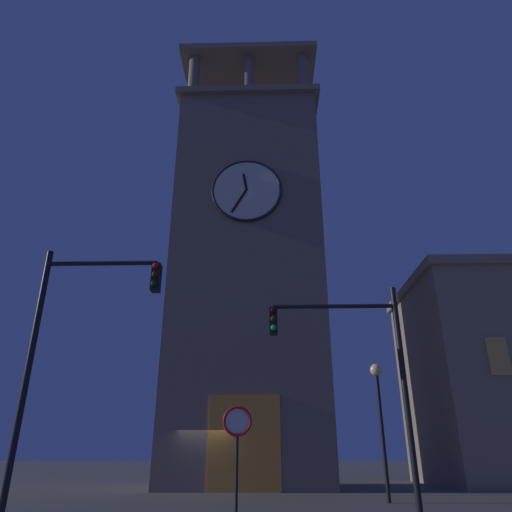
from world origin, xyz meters
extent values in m
plane|color=#56544F|center=(0.00, 0.00, 0.00)|extent=(200.00, 200.00, 0.00)
cube|color=#75665B|center=(-1.76, -2.85, 10.85)|extent=(8.16, 6.59, 21.70)
cube|color=#75665B|center=(-1.76, -2.85, 21.90)|extent=(8.76, 7.19, 0.40)
cylinder|color=#75665B|center=(-5.24, -0.16, 23.66)|extent=(0.70, 0.70, 3.11)
cylinder|color=#75665B|center=(-1.76, -0.16, 23.66)|extent=(0.70, 0.70, 3.11)
cylinder|color=#75665B|center=(1.72, -0.16, 23.66)|extent=(0.70, 0.70, 3.11)
cylinder|color=#75665B|center=(-5.24, -5.54, 23.66)|extent=(0.70, 0.70, 3.11)
cylinder|color=#75665B|center=(-1.76, -5.54, 23.66)|extent=(0.70, 0.70, 3.11)
cylinder|color=#75665B|center=(1.72, -5.54, 23.66)|extent=(0.70, 0.70, 3.11)
cube|color=#75665B|center=(-1.76, -2.85, 25.42)|extent=(8.76, 7.19, 0.40)
cylinder|color=black|center=(-1.76, -2.85, 26.86)|extent=(0.12, 0.12, 2.48)
cylinder|color=silver|center=(-1.76, 0.50, 14.83)|extent=(3.73, 0.12, 3.73)
torus|color=black|center=(-1.76, 0.52, 14.83)|extent=(3.89, 0.16, 3.89)
cube|color=black|center=(-1.67, 0.60, 15.33)|extent=(0.30, 0.06, 1.03)
cube|color=black|center=(-1.37, 0.60, 14.14)|extent=(0.89, 0.06, 1.44)
cube|color=orange|center=(-1.76, 0.39, 2.00)|extent=(3.20, 0.24, 4.00)
cube|color=#E0B259|center=(-13.88, -0.16, 5.84)|extent=(1.00, 0.12, 1.80)
cylinder|color=black|center=(-6.45, 9.74, 2.96)|extent=(0.16, 0.16, 5.91)
cylinder|color=black|center=(-4.73, 9.74, 5.37)|extent=(3.44, 0.12, 0.12)
cube|color=black|center=(-3.01, 9.74, 4.94)|extent=(0.22, 0.30, 0.75)
sphere|color=#360505|center=(-3.01, 9.92, 5.22)|extent=(0.16, 0.16, 0.16)
sphere|color=#392705|center=(-3.01, 9.92, 4.97)|extent=(0.16, 0.16, 0.16)
sphere|color=#18C154|center=(-3.01, 9.92, 4.72)|extent=(0.16, 0.16, 0.16)
cylinder|color=black|center=(3.00, 11.14, 3.27)|extent=(0.16, 0.16, 6.55)
cylinder|color=black|center=(1.53, 11.14, 6.19)|extent=(2.94, 0.12, 0.12)
cube|color=black|center=(0.06, 11.14, 5.76)|extent=(0.22, 0.30, 0.75)
sphere|color=red|center=(0.06, 11.32, 6.04)|extent=(0.16, 0.16, 0.16)
sphere|color=#392705|center=(0.06, 11.32, 5.79)|extent=(0.16, 0.16, 0.16)
sphere|color=#063316|center=(0.06, 11.32, 5.54)|extent=(0.16, 0.16, 0.16)
cylinder|color=black|center=(-6.86, 4.83, 2.09)|extent=(0.14, 0.14, 4.18)
sphere|color=#F9DB8C|center=(-6.86, 4.83, 4.40)|extent=(0.44, 0.44, 0.44)
cylinder|color=black|center=(-2.02, 9.42, 1.21)|extent=(0.08, 0.08, 2.41)
cylinder|color=white|center=(-2.02, 9.46, 2.31)|extent=(0.70, 0.04, 0.70)
torus|color=red|center=(-2.02, 9.48, 2.31)|extent=(0.78, 0.08, 0.78)
camera|label=1|loc=(-2.86, 22.46, 1.51)|focal=32.56mm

